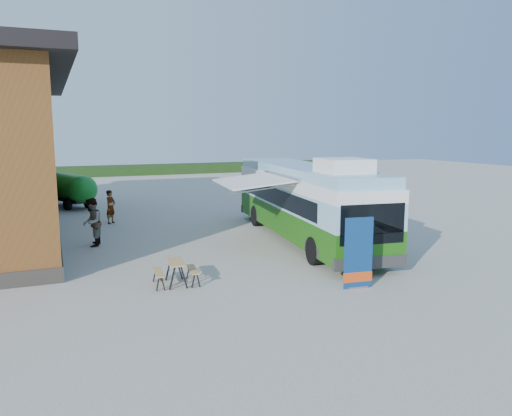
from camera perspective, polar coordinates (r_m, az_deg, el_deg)
name	(u,v)px	position (r m, az deg, el deg)	size (l,w,h in m)	color
ground	(255,262)	(18.15, -0.14, -6.18)	(100.00, 100.00, 0.00)	#BCB7AD
hedge	(192,168)	(56.32, -7.28, 4.52)	(40.00, 3.00, 1.00)	#264419
bus	(304,199)	(21.59, 5.55, 1.02)	(3.96, 12.36, 3.73)	#2D6F12
awning	(257,180)	(20.16, 0.07, 3.19)	(3.06, 4.44, 0.52)	white
banner	(358,260)	(15.31, 11.61, -5.79)	(0.94, 0.25, 2.17)	navy
picnic_table	(176,267)	(15.64, -9.15, -6.68)	(1.40, 1.27, 0.74)	tan
person_a	(111,207)	(26.46, -16.28, 0.13)	(0.62, 0.41, 1.71)	#999999
person_b	(92,222)	(21.44, -18.24, -1.56)	(0.97, 0.75, 1.99)	#999999
slurry_tanker	(69,188)	(32.92, -20.64, 2.18)	(3.17, 5.27, 2.09)	#188425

